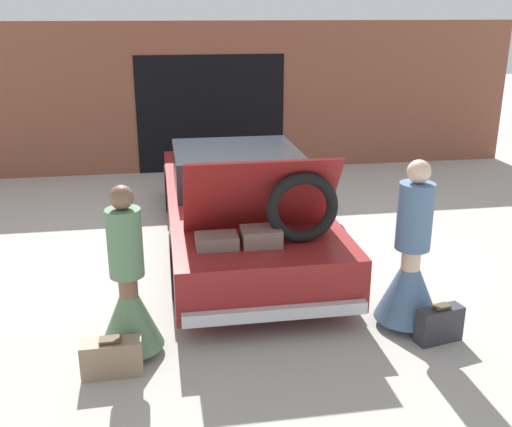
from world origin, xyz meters
The scene contains 7 objects.
ground_plane centered at (0.00, 0.00, 0.00)m, with size 40.00×40.00×0.00m, color #ADA89E.
garage_wall_back centered at (0.00, 3.98, 1.39)m, with size 12.00×0.14×2.80m.
car centered at (0.00, 0.01, 0.56)m, with size 1.90×5.07×1.61m.
person_left centered at (-1.34, -2.54, 0.57)m, with size 0.58×0.58×1.60m.
person_right centered at (1.34, -2.45, 0.60)m, with size 0.64×0.64×1.69m.
suitcase_beside_left_person centered at (-1.50, -2.87, 0.16)m, with size 0.52×0.20×0.35m.
suitcase_beside_right_person centered at (1.52, -2.81, 0.18)m, with size 0.47×0.25×0.38m.
Camera 1 is at (-1.00, -7.46, 2.99)m, focal length 42.00 mm.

